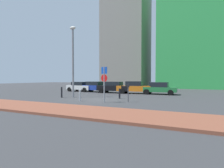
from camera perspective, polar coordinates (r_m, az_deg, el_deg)
name	(u,v)px	position (r m, az deg, el deg)	size (l,w,h in m)	color
ground_plane	(95,99)	(16.58, -5.60, -4.96)	(120.00, 120.00, 0.00)	#38383A
sidewalk_brick	(49,108)	(11.78, -20.13, -7.47)	(40.00, 3.17, 0.14)	brown
parked_car_white	(80,86)	(26.79, -10.34, -0.78)	(4.30, 2.30, 1.45)	white
parked_car_blue	(95,87)	(25.31, -5.58, -0.86)	(4.46, 2.09, 1.52)	#1E389E
parked_car_black	(114,87)	(23.60, 0.62, -1.02)	(4.53, 1.97, 1.53)	black
parked_car_orange	(135,87)	(22.78, 7.49, -1.10)	(4.68, 2.24, 1.59)	orange
parked_car_green	(159,88)	(22.23, 15.29, -1.29)	(4.06, 2.00, 1.50)	#237238
parking_sign_post	(104,80)	(14.09, -2.58, 1.35)	(0.60, 0.12, 2.91)	gray
parking_meter	(128,90)	(14.39, 5.33, -2.10)	(0.18, 0.14, 1.51)	#4C4C51
street_lamp	(73,56)	(18.49, -12.72, 8.96)	(0.70, 0.36, 7.28)	gray
traffic_bollard_near	(62,92)	(18.49, -16.21, -2.63)	(0.16, 0.16, 1.08)	black
traffic_bollard_mid	(80,95)	(15.30, -10.53, -3.70)	(0.15, 0.15, 0.98)	#B7B7BC
traffic_bollard_far	(120,94)	(16.86, 2.49, -3.15)	(0.17, 0.17, 0.99)	black
building_colorful_midrise	(210,19)	(44.06, 29.45, 18.13)	(19.95, 13.84, 29.03)	green
building_under_construction	(127,39)	(49.62, 4.94, 14.54)	(11.09, 11.78, 25.82)	gray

